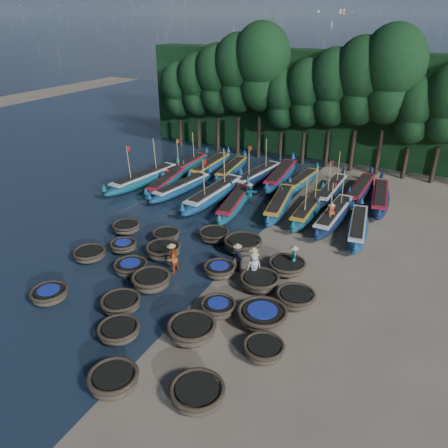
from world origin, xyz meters
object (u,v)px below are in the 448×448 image
at_px(coracle_16, 163,250).
at_px(long_boat_12, 257,175).
at_px(long_boat_2, 182,187).
at_px(long_boat_3, 214,194).
at_px(long_boat_10, 210,166).
at_px(coracle_20, 126,227).
at_px(fisherman_6, 330,215).
at_px(fisherman_5, 249,193).
at_px(coracle_7, 119,331).
at_px(coracle_18, 259,281).
at_px(coracle_17, 219,269).
at_px(fisherman_1, 294,257).
at_px(long_boat_1, 166,182).
at_px(coracle_19, 296,298).
at_px(coracle_8, 192,329).
at_px(coracle_14, 262,315).
at_px(coracle_22, 214,235).
at_px(long_boat_17, 380,198).
at_px(long_boat_13, 281,175).
at_px(long_boat_11, 231,169).
at_px(fisherman_3, 237,258).
at_px(coracle_24, 287,266).
at_px(long_boat_7, 334,215).
at_px(coracle_5, 49,294).
at_px(coracle_6, 121,303).
at_px(coracle_3, 113,380).
at_px(coracle_12, 151,281).
at_px(coracle_4, 197,393).
at_px(long_boat_14, 300,182).
at_px(long_boat_16, 360,190).
at_px(coracle_21, 166,235).
at_px(long_boat_9, 186,166).
at_px(coracle_11, 131,267).
at_px(long_boat_15, 331,190).
at_px(coracle_23, 243,244).
at_px(long_boat_5, 279,203).
at_px(fisherman_2, 172,258).
at_px(long_boat_4, 235,203).
at_px(coracle_9, 264,349).
at_px(fisherman_0, 254,266).

height_order(coracle_16, long_boat_12, long_boat_12).
height_order(long_boat_2, long_boat_3, long_boat_3).
bearing_deg(long_boat_10, coracle_20, -87.59).
bearing_deg(fisherman_6, fisherman_5, 7.18).
bearing_deg(coracle_7, coracle_18, 58.14).
relative_size(coracle_17, fisherman_1, 1.16).
height_order(coracle_7, long_boat_1, long_boat_1).
height_order(coracle_18, fisherman_6, fisherman_6).
bearing_deg(coracle_19, coracle_7, -136.11).
relative_size(coracle_8, coracle_16, 0.97).
xyz_separation_m(coracle_14, coracle_22, (-5.96, 6.25, -0.06)).
relative_size(coracle_22, long_boat_12, 0.24).
distance_m(long_boat_12, long_boat_17, 10.23).
height_order(long_boat_13, fisherman_6, fisherman_6).
height_order(coracle_16, long_boat_11, long_boat_11).
distance_m(long_boat_1, fisherman_3, 14.16).
bearing_deg(coracle_24, long_boat_7, 84.87).
bearing_deg(long_boat_11, coracle_19, -60.08).
xyz_separation_m(coracle_5, coracle_6, (3.70, 1.06, -0.00)).
distance_m(coracle_3, coracle_14, 7.23).
xyz_separation_m(coracle_12, coracle_20, (-5.32, 4.57, -0.09)).
xyz_separation_m(coracle_4, coracle_17, (-3.34, 8.11, -0.03)).
distance_m(coracle_12, long_boat_14, 17.91).
bearing_deg(long_boat_3, long_boat_16, 34.89).
xyz_separation_m(coracle_5, coracle_21, (1.61, 8.06, -0.00)).
bearing_deg(long_boat_14, coracle_24, -69.07).
bearing_deg(long_boat_9, coracle_5, -78.00).
bearing_deg(long_boat_1, coracle_11, -73.14).
bearing_deg(coracle_12, fisherman_1, 40.00).
height_order(long_boat_2, long_boat_15, long_boat_15).
relative_size(coracle_5, coracle_23, 0.71).
distance_m(coracle_4, coracle_21, 13.08).
height_order(coracle_3, long_boat_11, long_boat_11).
bearing_deg(long_boat_12, long_boat_17, 6.82).
height_order(coracle_20, coracle_23, coracle_23).
relative_size(coracle_16, long_boat_5, 0.31).
bearing_deg(long_boat_2, coracle_4, -47.92).
xyz_separation_m(coracle_5, fisherman_6, (10.39, 14.74, 0.53)).
bearing_deg(coracle_5, fisherman_3, 43.58).
bearing_deg(fisherman_2, coracle_3, 28.98).
xyz_separation_m(coracle_3, coracle_14, (3.57, 6.29, 0.01)).
distance_m(coracle_24, long_boat_4, 9.13).
bearing_deg(coracle_20, long_boat_17, 41.70).
height_order(coracle_9, fisherman_5, fisherman_5).
height_order(long_boat_5, long_boat_11, long_boat_5).
bearing_deg(coracle_17, coracle_21, 157.64).
relative_size(coracle_17, coracle_24, 0.76).
xyz_separation_m(coracle_6, fisherman_2, (0.34, 4.06, 0.53)).
bearing_deg(fisherman_0, long_boat_10, -99.54).
xyz_separation_m(coracle_9, long_boat_9, (-15.49, 18.89, 0.15)).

